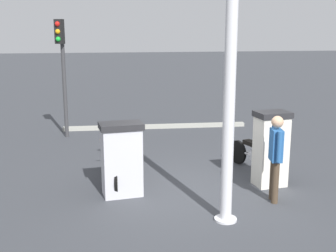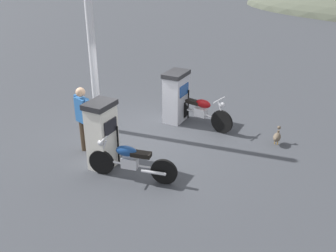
% 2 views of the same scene
% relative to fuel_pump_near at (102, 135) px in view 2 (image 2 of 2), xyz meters
% --- Properties ---
extents(ground_plane, '(120.00, 120.00, 0.00)m').
position_rel_fuel_pump_near_xyz_m(ground_plane, '(0.06, 1.59, -0.82)').
color(ground_plane, '#383A3F').
extents(fuel_pump_near, '(0.60, 0.75, 1.62)m').
position_rel_fuel_pump_near_xyz_m(fuel_pump_near, '(0.00, 0.00, 0.00)').
color(fuel_pump_near, silver).
rests_on(fuel_pump_near, ground).
extents(fuel_pump_far, '(0.63, 0.90, 1.50)m').
position_rel_fuel_pump_near_xyz_m(fuel_pump_far, '(-0.00, 3.18, -0.06)').
color(fuel_pump_far, silver).
rests_on(fuel_pump_far, ground).
extents(motorcycle_near_pump, '(2.00, 0.79, 0.94)m').
position_rel_fuel_pump_near_xyz_m(motorcycle_near_pump, '(0.86, -0.08, -0.38)').
color(motorcycle_near_pump, black).
rests_on(motorcycle_near_pump, ground).
extents(motorcycle_far_pump, '(2.18, 0.58, 0.97)m').
position_rel_fuel_pump_near_xyz_m(motorcycle_far_pump, '(0.81, 3.22, -0.35)').
color(motorcycle_far_pump, black).
rests_on(motorcycle_far_pump, ground).
extents(attendant_person, '(0.58, 0.27, 1.71)m').
position_rel_fuel_pump_near_xyz_m(attendant_person, '(-0.87, 0.28, 0.16)').
color(attendant_person, '#473828').
rests_on(attendant_person, ground).
extents(wandering_duck, '(0.24, 0.46, 0.47)m').
position_rel_fuel_pump_near_xyz_m(wandering_duck, '(3.05, 3.31, -0.60)').
color(wandering_duck, brown).
rests_on(wandering_duck, ground).
extents(canopy_support_pole, '(0.40, 0.40, 4.78)m').
position_rel_fuel_pump_near_xyz_m(canopy_support_pole, '(-1.55, 1.48, 1.49)').
color(canopy_support_pole, silver).
rests_on(canopy_support_pole, ground).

